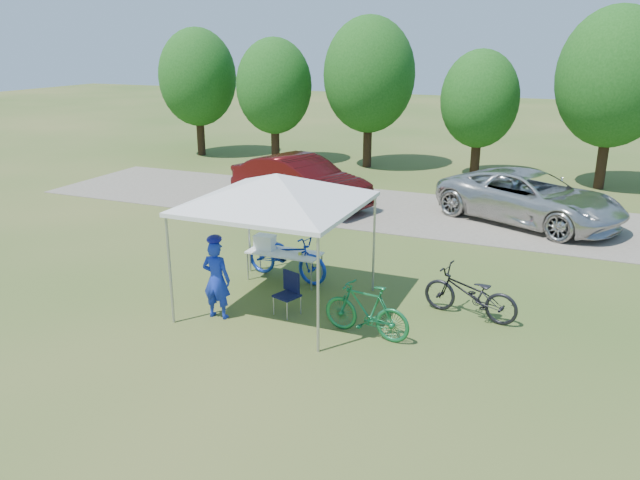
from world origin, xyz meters
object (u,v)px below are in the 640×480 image
Objects in this scene: bike_blue at (287,255)px; folding_table at (284,254)px; bike_green at (366,310)px; sedan at (300,181)px; cooler at (265,242)px; bike_dark at (470,294)px; cyclist at (216,280)px; folding_chair at (289,290)px; minivan at (530,197)px.

folding_table is at bearing -167.61° from bike_blue.
sedan is at bearing -140.54° from bike_green.
cooler is 0.24× the size of bike_dark.
cyclist is at bearing -178.62° from bike_blue.
folding_table is at bearing -84.17° from bike_dark.
cyclist reaches higher than folding_chair.
cooler is at bearing 168.55° from minivan.
cyclist reaches higher than bike_green.
cyclist reaches higher than bike_blue.
folding_table is 1.06× the size of cyclist.
cyclist is (-0.35, -2.24, 0.15)m from folding_table.
cooler is 0.57m from bike_blue.
bike_green is (2.56, -1.88, -0.12)m from folding_table.
minivan is (4.92, 9.14, -0.01)m from cyclist.
bike_blue is at bearing -101.74° from cyclist.
folding_chair is at bearing -59.96° from bike_dark.
cyclist is at bearing -56.55° from bike_dark.
bike_dark is at bearing -158.63° from minivan.
bike_blue is at bearing -85.95° from bike_dark.
bike_blue is at bearing -140.51° from sedan.
bike_blue is 1.25× the size of bike_green.
cyclist is 8.56m from sedan.
folding_table is 0.34× the size of sedan.
cooler is (-1.32, 1.51, 0.35)m from folding_chair.
bike_dark is at bearing 141.60° from bike_green.
bike_blue is 0.39× the size of minivan.
sedan reaches higher than folding_chair.
bike_green reaches higher than folding_table.
bike_blue is 3.26m from bike_green.
sedan reaches higher than bike_green.
bike_dark is 0.39× the size of sedan.
cooler is 0.21× the size of bike_blue.
cyclist is at bearing 176.45° from minivan.
folding_table is 8.28m from minivan.
bike_blue reaches higher than bike_green.
cooler is at bearing 115.04° from bike_blue.
sedan is at bearing 111.53° from folding_table.
folding_table is 0.31× the size of minivan.
folding_chair reaches higher than folding_table.
folding_table is 4.16m from bike_dark.
cyclist is at bearing -148.58° from sedan.
folding_chair is 0.39× the size of bike_blue.
cooler reaches higher than folding_table.
bike_dark is (4.49, 1.89, -0.29)m from cyclist.
sedan is (-1.92, 6.07, -0.02)m from cooler.
sedan reaches higher than bike_blue.
sedan is at bearing -79.66° from cyclist.
folding_chair is 0.15× the size of minivan.
bike_dark is (4.14, -0.35, -0.14)m from folding_table.
cyclist is (0.13, -2.24, -0.06)m from cooler.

